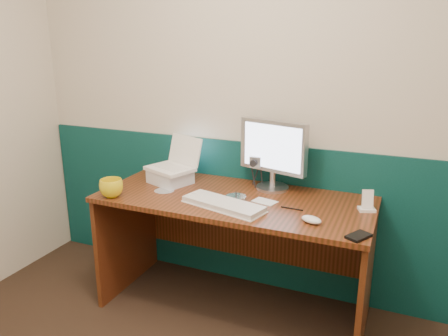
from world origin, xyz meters
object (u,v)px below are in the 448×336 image
at_px(laptop, 169,153).
at_px(mug, 111,188).
at_px(camcorder, 257,170).
at_px(desk, 234,255).
at_px(monitor, 273,154).
at_px(keyboard, 223,205).

bearing_deg(laptop, mug, -96.72).
distance_m(mug, camcorder, 0.89).
relative_size(laptop, mug, 2.05).
height_order(mug, camcorder, camcorder).
height_order(desk, camcorder, camcorder).
distance_m(desk, monitor, 0.66).
bearing_deg(monitor, laptop, -152.39).
height_order(monitor, mug, monitor).
height_order(desk, keyboard, keyboard).
bearing_deg(keyboard, monitor, 82.85).
height_order(laptop, mug, laptop).
distance_m(laptop, keyboard, 0.57).
xyz_separation_m(monitor, camcorder, (-0.11, 0.02, -0.12)).
bearing_deg(mug, monitor, 31.41).
xyz_separation_m(mug, camcorder, (0.72, 0.52, 0.05)).
distance_m(desk, laptop, 0.75).
xyz_separation_m(desk, monitor, (0.16, 0.23, 0.60)).
bearing_deg(monitor, mug, -133.94).
height_order(desk, laptop, laptop).
bearing_deg(camcorder, monitor, -11.06).
bearing_deg(monitor, camcorder, -174.05).
distance_m(laptop, monitor, 0.66).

